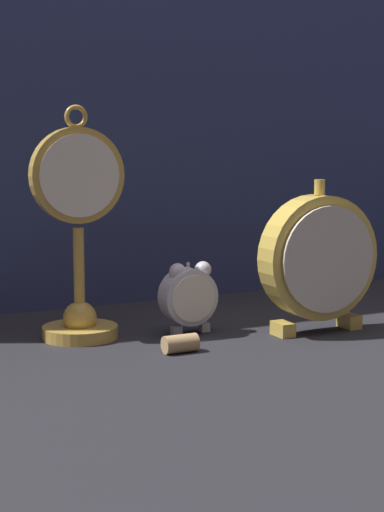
{
  "coord_description": "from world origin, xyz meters",
  "views": [
    {
      "loc": [
        -0.49,
        -0.89,
        0.26
      ],
      "look_at": [
        0.0,
        0.08,
        0.1
      ],
      "focal_mm": 60.0,
      "sensor_mm": 36.0,
      "label": 1
    }
  ],
  "objects_px": {
    "pocket_watch_on_stand": "(79,242)",
    "wine_cork": "(180,344)",
    "alarm_clock_twin_bell": "(191,294)",
    "mantel_clock_silver": "(319,259)"
  },
  "relations": [
    {
      "from": "alarm_clock_twin_bell",
      "to": "wine_cork",
      "type": "height_order",
      "value": "alarm_clock_twin_bell"
    },
    {
      "from": "alarm_clock_twin_bell",
      "to": "wine_cork",
      "type": "bearing_deg",
      "value": -123.43
    },
    {
      "from": "pocket_watch_on_stand",
      "to": "wine_cork",
      "type": "xyz_separation_m",
      "value": [
        0.08,
        -0.12,
        -0.11
      ]
    },
    {
      "from": "pocket_watch_on_stand",
      "to": "alarm_clock_twin_bell",
      "type": "xyz_separation_m",
      "value": [
        0.14,
        -0.04,
        -0.07
      ]
    },
    {
      "from": "wine_cork",
      "to": "mantel_clock_silver",
      "type": "bearing_deg",
      "value": 4.74
    },
    {
      "from": "alarm_clock_twin_bell",
      "to": "wine_cork",
      "type": "relative_size",
      "value": 2.24
    },
    {
      "from": "pocket_watch_on_stand",
      "to": "wine_cork",
      "type": "bearing_deg",
      "value": -56.19
    },
    {
      "from": "pocket_watch_on_stand",
      "to": "wine_cork",
      "type": "distance_m",
      "value": 0.19
    },
    {
      "from": "alarm_clock_twin_bell",
      "to": "mantel_clock_silver",
      "type": "relative_size",
      "value": 0.47
    },
    {
      "from": "pocket_watch_on_stand",
      "to": "wine_cork",
      "type": "height_order",
      "value": "pocket_watch_on_stand"
    }
  ]
}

